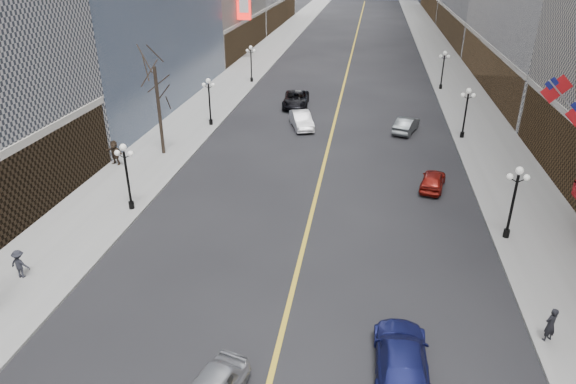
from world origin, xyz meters
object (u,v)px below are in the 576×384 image
(streetlamp_east_1, at_px, (514,195))
(streetlamp_west_1, at_px, (126,170))
(car_nb_mid, at_px, (302,120))
(car_sb_near, at_px, (402,358))
(car_nb_far, at_px, (296,99))
(car_sb_mid, at_px, (433,180))
(streetlamp_west_2, at_px, (209,97))
(car_sb_far, at_px, (406,125))
(streetlamp_east_3, at_px, (443,66))
(ped_ne_corner, at_px, (550,325))
(streetlamp_east_2, at_px, (466,108))
(streetlamp_west_3, at_px, (251,60))

(streetlamp_east_1, relative_size, streetlamp_west_1, 1.00)
(car_nb_mid, height_order, car_sb_near, car_nb_mid)
(car_nb_mid, xyz_separation_m, car_nb_far, (-1.59, 7.16, 0.03))
(streetlamp_west_1, relative_size, car_sb_mid, 1.16)
(streetlamp_west_2, height_order, car_sb_far, streetlamp_west_2)
(streetlamp_east_3, bearing_deg, car_nb_far, -148.67)
(streetlamp_west_2, distance_m, ped_ne_corner, 35.79)
(streetlamp_east_2, relative_size, car_sb_far, 1.04)
(streetlamp_east_3, distance_m, ped_ne_corner, 45.06)
(car_nb_mid, height_order, car_sb_mid, car_nb_mid)
(streetlamp_west_3, height_order, ped_ne_corner, streetlamp_west_3)
(streetlamp_east_2, xyz_separation_m, streetlamp_west_2, (-23.60, 0.00, 0.00))
(streetlamp_east_1, relative_size, car_sb_far, 1.04)
(streetlamp_west_2, distance_m, car_sb_far, 18.81)
(streetlamp_east_3, relative_size, car_sb_near, 0.85)
(car_sb_far, bearing_deg, streetlamp_west_1, 63.24)
(streetlamp_west_1, distance_m, car_nb_far, 27.07)
(car_nb_far, bearing_deg, streetlamp_east_3, 27.35)
(car_sb_near, relative_size, ped_ne_corner, 3.17)
(streetlamp_west_1, relative_size, car_sb_near, 0.85)
(car_sb_far, bearing_deg, car_sb_mid, 113.43)
(streetlamp_west_2, height_order, car_sb_near, streetlamp_west_2)
(streetlamp_west_3, bearing_deg, car_sb_mid, -55.83)
(car_nb_far, bearing_deg, streetlamp_east_2, -30.00)
(streetlamp_east_2, height_order, streetlamp_west_2, same)
(streetlamp_west_1, height_order, car_sb_near, streetlamp_west_1)
(streetlamp_west_2, bearing_deg, car_nb_mid, 5.51)
(car_nb_far, distance_m, car_sb_mid, 23.20)
(streetlamp_east_1, xyz_separation_m, car_sb_near, (-6.62, -11.83, -2.13))
(car_nb_far, height_order, car_sb_far, car_nb_far)
(car_nb_far, bearing_deg, car_sb_far, -35.04)
(streetlamp_east_2, distance_m, car_nb_mid, 15.00)
(streetlamp_east_1, bearing_deg, streetlamp_west_3, 123.25)
(streetlamp_east_3, bearing_deg, car_nb_mid, -130.83)
(streetlamp_west_3, distance_m, car_sb_near, 50.80)
(streetlamp_east_3, height_order, streetlamp_west_1, same)
(car_sb_near, height_order, ped_ne_corner, ped_ne_corner)
(streetlamp_east_2, relative_size, streetlamp_west_3, 1.00)
(car_sb_mid, bearing_deg, car_sb_far, -71.77)
(streetlamp_east_3, distance_m, streetlamp_west_1, 43.05)
(car_sb_far, bearing_deg, car_nb_mid, 19.06)
(car_sb_far, bearing_deg, streetlamp_west_3, -24.63)
(car_nb_far, height_order, car_sb_mid, car_nb_far)
(streetlamp_west_1, distance_m, car_nb_mid, 20.90)
(streetlamp_east_2, relative_size, car_nb_far, 0.78)
(streetlamp_east_2, relative_size, car_sb_mid, 1.16)
(car_nb_far, height_order, car_sb_near, car_nb_far)
(streetlamp_east_3, height_order, car_nb_far, streetlamp_east_3)
(streetlamp_east_1, relative_size, car_sb_mid, 1.16)
(streetlamp_west_1, height_order, car_sb_far, streetlamp_west_1)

